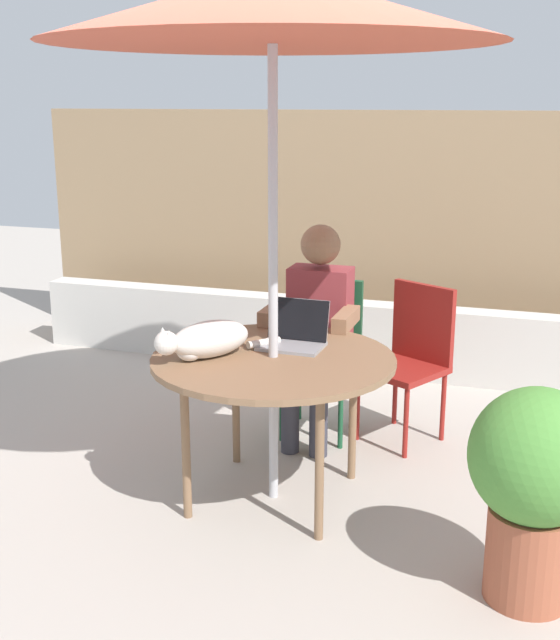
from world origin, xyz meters
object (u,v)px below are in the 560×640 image
Objects in this scene: chair_empty at (412,351)px; potted_plant_near_fence at (535,479)px; person_seated at (317,323)px; laptop at (295,332)px; patio_table at (273,367)px; chair_occupied at (324,344)px; patio_umbrella at (273,7)px; cat at (206,340)px.

potted_plant_near_fence is at bearing -64.20° from chair_empty.
laptop is at bearing -85.66° from person_seated.
patio_table is 0.24m from laptop.
potted_plant_near_fence is at bearing -49.43° from chair_occupied.
chair_empty is at bearing 62.08° from patio_table.
chair_occupied is 0.75m from laptop.
person_seated is (-0.50, -0.20, 0.17)m from chair_empty.
chair_occupied is 1.84m from potted_plant_near_fence.
patio_table is at bearing -90.00° from chair_occupied.
patio_umbrella is at bearing -90.00° from person_seated.
laptop is (0.04, -0.54, 0.10)m from person_seated.
patio_table is 2.15× the size of cat.
potted_plant_near_fence is at bearing -46.02° from person_seated.
person_seated is 1.42× the size of potted_plant_near_fence.
chair_occupied is 1.65× the size of cat.
chair_empty is 0.91m from laptop.
patio_umbrella is 1.73m from person_seated.
cat is 1.56m from potted_plant_near_fence.
cat is at bearing -136.06° from laptop.
chair_empty is (0.50, 0.95, -1.73)m from patio_umbrella.
patio_umbrella is 2.16m from potted_plant_near_fence.
patio_umbrella is 2.79× the size of potted_plant_near_fence.
patio_umbrella is 2.03m from chair_empty.
chair_occupied is (0.00, 0.91, -1.73)m from patio_umbrella.
patio_table is 1.30× the size of chair_occupied.
chair_empty is 1.02× the size of potted_plant_near_fence.
chair_occupied is 0.72× the size of person_seated.
cat is (-0.29, -1.02, 0.29)m from chair_occupied.
laptop is (-0.46, -0.74, 0.27)m from chair_empty.
chair_occupied is 0.50m from chair_empty.
chair_empty is 0.72× the size of person_seated.
chair_empty is 1.59m from potted_plant_near_fence.
patio_table is 1.30m from potted_plant_near_fence.
patio_table is 1.08m from chair_empty.
patio_table is 0.94× the size of person_seated.
person_seated is 2.29× the size of cat.
person_seated is at bearing 133.98° from potted_plant_near_fence.
laptop is (0.04, -0.70, 0.27)m from chair_occupied.
patio_table is at bearing 0.00° from patio_umbrella.
person_seated is at bearing 94.34° from laptop.
patio_umbrella reaches higher than laptop.
person_seated is (0.00, 0.75, -1.56)m from patio_umbrella.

